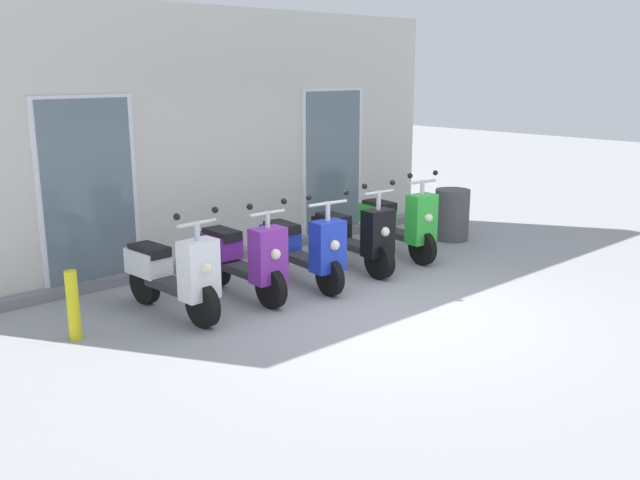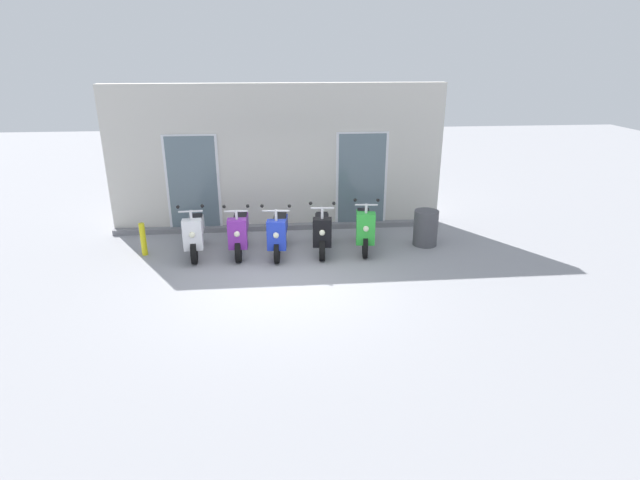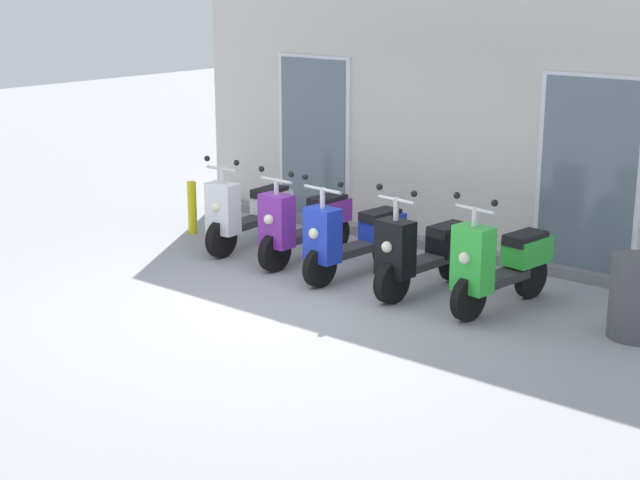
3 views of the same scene
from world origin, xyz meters
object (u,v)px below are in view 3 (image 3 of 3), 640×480
at_px(scooter_blue, 353,237).
at_px(trash_bin, 638,298).
at_px(scooter_green, 500,263).
at_px(scooter_black, 424,252).
at_px(scooter_white, 248,212).
at_px(curb_bollard, 192,208).
at_px(scooter_purple, 304,223).

distance_m(scooter_blue, trash_bin, 3.24).
relative_size(scooter_blue, scooter_green, 1.04).
relative_size(scooter_blue, scooter_black, 1.02).
relative_size(scooter_white, curb_bollard, 2.21).
xyz_separation_m(scooter_white, scooter_purple, (0.93, -0.01, 0.01)).
relative_size(scooter_green, trash_bin, 1.93).
bearing_deg(scooter_green, scooter_black, -179.41).
distance_m(scooter_green, trash_bin, 1.41).
xyz_separation_m(scooter_white, scooter_blue, (1.75, -0.11, 0.00)).
distance_m(scooter_blue, scooter_green, 1.84).
relative_size(scooter_white, scooter_purple, 1.01).
relative_size(scooter_black, scooter_green, 1.02).
height_order(scooter_purple, scooter_blue, scooter_blue).
bearing_deg(trash_bin, scooter_green, -174.19).
height_order(scooter_blue, curb_bollard, scooter_blue).
xyz_separation_m(scooter_black, curb_bollard, (-3.76, 0.11, -0.10)).
bearing_deg(scooter_white, scooter_black, -1.20).
distance_m(scooter_purple, scooter_green, 2.66).
relative_size(scooter_purple, scooter_blue, 0.98).
height_order(scooter_purple, trash_bin, scooter_purple).
bearing_deg(curb_bollard, trash_bin, 0.38).
height_order(scooter_purple, scooter_green, scooter_green).
xyz_separation_m(trash_bin, curb_bollard, (-6.07, -0.04, -0.04)).
xyz_separation_m(scooter_blue, scooter_black, (0.92, 0.05, -0.02)).
xyz_separation_m(scooter_black, scooter_green, (0.91, 0.01, 0.05)).
xyz_separation_m(scooter_green, trash_bin, (1.40, 0.14, -0.11)).
distance_m(scooter_white, scooter_black, 2.67).
bearing_deg(curb_bollard, scooter_green, -1.25).
height_order(scooter_blue, trash_bin, scooter_blue).
bearing_deg(scooter_black, scooter_green, 0.59).
bearing_deg(trash_bin, scooter_black, -176.24).
distance_m(scooter_white, scooter_purple, 0.93).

